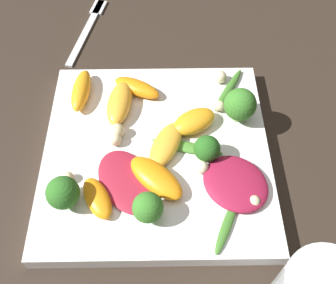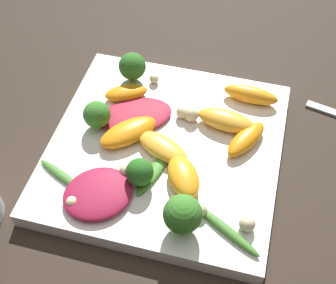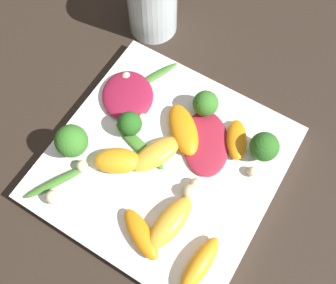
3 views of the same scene
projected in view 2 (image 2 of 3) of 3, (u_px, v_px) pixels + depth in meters
name	position (u px, v px, depth m)	size (l,w,h in m)	color
ground_plane	(165.00, 155.00, 0.58)	(2.40, 2.40, 0.00)	#2D231C
plate	(165.00, 150.00, 0.58)	(0.28, 0.28, 0.02)	white
radicchio_leaf_0	(136.00, 115.00, 0.59)	(0.10, 0.11, 0.01)	maroon
radicchio_leaf_1	(98.00, 194.00, 0.52)	(0.10, 0.10, 0.01)	maroon
orange_segment_0	(165.00, 148.00, 0.55)	(0.06, 0.08, 0.02)	#FCAD33
orange_segment_1	(183.00, 177.00, 0.53)	(0.07, 0.06, 0.02)	orange
orange_segment_2	(126.00, 93.00, 0.61)	(0.05, 0.06, 0.02)	orange
orange_segment_3	(127.00, 135.00, 0.57)	(0.08, 0.08, 0.02)	orange
orange_segment_4	(251.00, 95.00, 0.61)	(0.03, 0.07, 0.02)	orange
orange_segment_5	(226.00, 120.00, 0.58)	(0.04, 0.08, 0.02)	#FCAD33
orange_segment_6	(246.00, 139.00, 0.56)	(0.07, 0.05, 0.02)	orange
broccoli_floret_0	(132.00, 67.00, 0.62)	(0.04, 0.04, 0.04)	#7A9E51
broccoli_floret_1	(140.00, 172.00, 0.52)	(0.03, 0.03, 0.04)	#84AD5B
broccoli_floret_2	(97.00, 115.00, 0.57)	(0.03, 0.03, 0.04)	#7A9E51
broccoli_floret_3	(183.00, 214.00, 0.48)	(0.04, 0.04, 0.05)	#84AD5B
arugula_sprig_0	(227.00, 230.00, 0.49)	(0.05, 0.08, 0.01)	#3D7528
arugula_sprig_1	(63.00, 176.00, 0.53)	(0.04, 0.07, 0.01)	#3D7528
arugula_sprig_2	(158.00, 168.00, 0.54)	(0.09, 0.04, 0.01)	#47842D
macadamia_nut_0	(182.00, 112.00, 0.59)	(0.02, 0.02, 0.02)	beige
macadamia_nut_1	(201.00, 210.00, 0.50)	(0.01, 0.01, 0.01)	beige
macadamia_nut_2	(154.00, 79.00, 0.63)	(0.01, 0.01, 0.01)	beige
macadamia_nut_3	(192.00, 114.00, 0.59)	(0.02, 0.02, 0.02)	beige
macadamia_nut_4	(72.00, 202.00, 0.51)	(0.01, 0.01, 0.01)	beige
macadamia_nut_5	(126.00, 170.00, 0.53)	(0.02, 0.02, 0.02)	beige
macadamia_nut_6	(247.00, 224.00, 0.49)	(0.02, 0.02, 0.02)	beige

